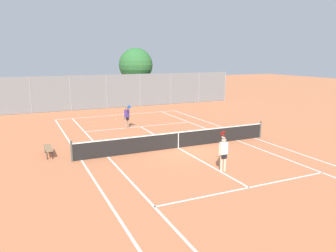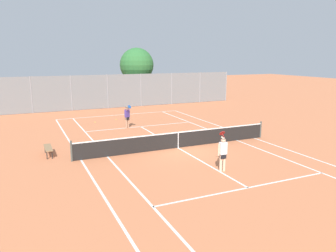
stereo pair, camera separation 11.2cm
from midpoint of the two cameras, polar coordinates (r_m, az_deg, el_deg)
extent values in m
plane|color=#C67047|center=(18.93, 1.62, -3.84)|extent=(120.00, 120.00, 0.00)
cube|color=silver|center=(29.80, -8.58, 1.93)|extent=(11.00, 0.10, 0.01)
cube|color=silver|center=(17.31, -15.02, -5.79)|extent=(0.10, 23.80, 0.01)
cube|color=silver|center=(21.86, 14.66, -2.05)|extent=(0.10, 23.80, 0.01)
cube|color=silver|center=(17.57, -10.60, -5.32)|extent=(0.10, 23.80, 0.01)
cube|color=silver|center=(21.03, 11.76, -2.46)|extent=(0.10, 23.80, 0.01)
cube|color=silver|center=(13.81, 13.67, -10.37)|extent=(8.26, 0.10, 0.01)
cube|color=silver|center=(24.66, -4.99, -0.10)|extent=(8.26, 0.10, 0.01)
cube|color=silver|center=(18.93, 1.62, -3.83)|extent=(0.10, 12.80, 0.01)
cylinder|color=#474C47|center=(17.09, -16.60, -4.25)|extent=(0.10, 0.10, 1.07)
cylinder|color=#474C47|center=(22.02, 15.64, -0.58)|extent=(0.10, 0.10, 1.07)
cube|color=black|center=(18.81, 1.63, -2.48)|extent=(11.90, 0.02, 0.89)
cube|color=white|center=(18.70, 1.63, -1.13)|extent=(11.90, 0.03, 0.06)
cube|color=white|center=(18.82, 1.63, -2.54)|extent=(0.05, 0.03, 0.89)
cylinder|color=beige|center=(15.26, 9.08, -6.35)|extent=(0.13, 0.13, 0.82)
cylinder|color=beige|center=(15.35, 9.65, -6.26)|extent=(0.13, 0.13, 0.82)
cube|color=black|center=(15.20, 9.41, -5.12)|extent=(0.28, 0.19, 0.24)
cube|color=white|center=(15.10, 9.45, -3.82)|extent=(0.34, 0.21, 0.56)
sphere|color=beige|center=(15.00, 9.50, -2.39)|extent=(0.22, 0.22, 0.22)
cylinder|color=black|center=(14.98, 9.51, -2.14)|extent=(0.23, 0.23, 0.02)
cylinder|color=beige|center=(15.00, 8.74, -4.14)|extent=(0.08, 0.08, 0.52)
cylinder|color=beige|center=(15.21, 9.62, -2.58)|extent=(0.09, 0.46, 0.35)
cylinder|color=maroon|center=(15.45, 9.53, -1.73)|extent=(0.04, 0.25, 0.22)
cylinder|color=maroon|center=(15.52, 9.30, -1.24)|extent=(0.28, 0.20, 0.23)
cylinder|color=tan|center=(24.27, -7.14, 0.63)|extent=(0.13, 0.13, 0.82)
cylinder|color=tan|center=(24.15, -7.44, 0.56)|extent=(0.13, 0.13, 0.82)
cube|color=black|center=(24.15, -7.31, 1.37)|extent=(0.33, 0.29, 0.24)
cube|color=#4C388C|center=(24.08, -7.33, 2.21)|extent=(0.39, 0.33, 0.56)
sphere|color=tan|center=(24.02, -7.36, 3.12)|extent=(0.22, 0.22, 0.22)
cylinder|color=black|center=(24.01, -7.36, 3.28)|extent=(0.23, 0.23, 0.02)
cylinder|color=tan|center=(24.25, -6.96, 2.14)|extent=(0.08, 0.08, 0.52)
cylinder|color=tan|center=(23.85, -7.33, 2.82)|extent=(0.28, 0.44, 0.35)
cylinder|color=#1E4C99|center=(23.55, -7.12, 3.10)|extent=(0.14, 0.24, 0.22)
cylinder|color=#1E4C99|center=(23.45, -6.91, 3.34)|extent=(0.34, 0.30, 0.23)
sphere|color=#D1DB33|center=(27.55, -9.24, 1.14)|extent=(0.07, 0.07, 0.07)
sphere|color=#D1DB33|center=(26.72, -12.77, 0.66)|extent=(0.07, 0.07, 0.07)
cube|color=olive|center=(18.50, -20.30, -3.58)|extent=(0.36, 1.50, 0.05)
cylinder|color=#262626|center=(19.18, -20.04, -3.73)|extent=(0.05, 0.05, 0.41)
cylinder|color=#262626|center=(17.95, -19.68, -4.77)|extent=(0.05, 0.05, 0.41)
cylinder|color=#262626|center=(19.16, -20.79, -3.80)|extent=(0.05, 0.05, 0.41)
cylinder|color=#262626|center=(17.94, -20.48, -4.84)|extent=(0.05, 0.05, 0.41)
cylinder|color=gray|center=(32.60, -22.92, 4.99)|extent=(0.08, 0.08, 3.40)
cylinder|color=gray|center=(32.90, -16.72, 5.49)|extent=(0.08, 0.08, 3.40)
cylinder|color=gray|center=(33.58, -10.70, 5.92)|extent=(0.08, 0.08, 3.40)
cylinder|color=gray|center=(34.60, -4.96, 6.26)|extent=(0.08, 0.08, 3.40)
cylinder|color=gray|center=(35.96, 0.40, 6.52)|extent=(0.08, 0.08, 3.40)
cylinder|color=gray|center=(37.59, 5.33, 6.72)|extent=(0.08, 0.08, 3.40)
cylinder|color=gray|center=(39.48, 9.83, 6.85)|extent=(0.08, 0.08, 3.40)
cube|color=slate|center=(33.58, -10.70, 5.92)|extent=(28.39, 0.02, 3.36)
cylinder|color=brown|center=(37.15, -5.61, 6.27)|extent=(0.30, 0.30, 2.91)
sphere|color=#2D6B33|center=(36.98, -5.70, 10.54)|extent=(3.74, 3.74, 3.74)
sphere|color=#2D6B33|center=(37.38, -5.03, 9.85)|extent=(2.56, 2.56, 2.56)
camera|label=1|loc=(0.06, -90.16, -0.03)|focal=35.00mm
camera|label=2|loc=(0.06, 89.84, 0.03)|focal=35.00mm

